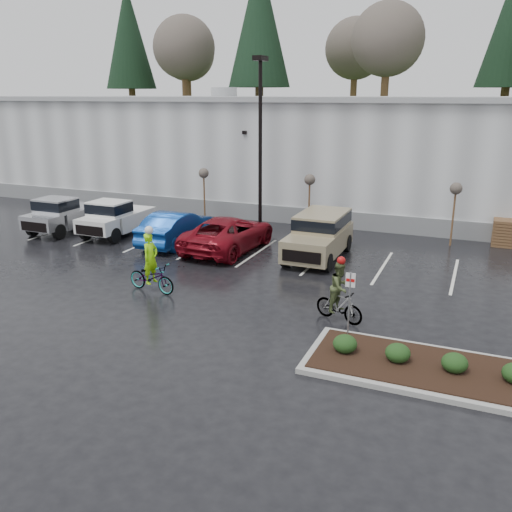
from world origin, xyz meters
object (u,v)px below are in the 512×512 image
at_px(sapling_east, 456,192).
at_px(pickup_white, 120,216).
at_px(lamppost, 260,127).
at_px(cyclist_hivis, 151,272).
at_px(pickup_silver, 68,213).
at_px(suv_tan, 318,237).
at_px(sapling_mid, 310,183).
at_px(cyclist_olive, 339,298).
at_px(fire_lane_sign, 350,297).
at_px(car_red, 229,233).
at_px(pallet_stack_a, 505,233).
at_px(sapling_west, 204,176).
at_px(car_blue, 176,227).

bearing_deg(sapling_east, pickup_white, -165.34).
distance_m(lamppost, cyclist_hivis, 11.59).
relative_size(pickup_silver, suv_tan, 1.02).
relative_size(sapling_east, pickup_silver, 0.62).
relative_size(sapling_mid, cyclist_olive, 1.41).
height_order(lamppost, fire_lane_sign, lamppost).
xyz_separation_m(car_red, cyclist_hivis, (-0.22, -6.44, -0.04)).
distance_m(lamppost, fire_lane_sign, 14.78).
bearing_deg(car_red, fire_lane_sign, 137.58).
bearing_deg(pallet_stack_a, sapling_west, -176.53).
relative_size(pickup_white, suv_tan, 1.02).
bearing_deg(pallet_stack_a, lamppost, -170.91).
bearing_deg(car_red, suv_tan, -172.99).
relative_size(pickup_silver, cyclist_hivis, 2.00).
bearing_deg(sapling_west, pickup_white, -122.82).
bearing_deg(suv_tan, cyclist_hivis, -124.37).
height_order(fire_lane_sign, car_red, fire_lane_sign).
height_order(sapling_west, cyclist_hivis, sapling_west).
bearing_deg(sapling_east, cyclist_hivis, -131.60).
bearing_deg(car_blue, pallet_stack_a, -158.91).
relative_size(pickup_silver, pickup_white, 1.00).
height_order(sapling_west, car_blue, sapling_west).
height_order(sapling_mid, car_red, sapling_mid).
distance_m(suv_tan, cyclist_hivis, 8.24).
distance_m(fire_lane_sign, cyclist_olive, 1.55).
relative_size(sapling_west, car_blue, 0.62).
bearing_deg(suv_tan, car_red, -175.38).
bearing_deg(sapling_east, car_red, -153.14).
xyz_separation_m(sapling_west, cyclist_olive, (11.18, -11.50, -1.90)).
distance_m(pallet_stack_a, suv_tan, 9.88).
relative_size(pickup_silver, car_blue, 1.01).
bearing_deg(cyclist_olive, sapling_east, 5.33).
distance_m(pallet_stack_a, car_blue, 16.59).
distance_m(fire_lane_sign, car_blue, 13.28).
height_order(lamppost, cyclist_hivis, lamppost).
bearing_deg(pallet_stack_a, sapling_east, -158.20).
distance_m(pallet_stack_a, pickup_silver, 23.29).
height_order(lamppost, car_blue, lamppost).
height_order(lamppost, car_red, lamppost).
bearing_deg(pickup_silver, car_red, -1.21).
distance_m(sapling_east, car_blue, 14.02).
bearing_deg(sapling_mid, car_red, -116.22).
distance_m(sapling_mid, car_blue, 7.65).
distance_m(pallet_stack_a, cyclist_olive, 13.59).
bearing_deg(lamppost, pickup_white, -153.54).
height_order(pickup_white, cyclist_hivis, cyclist_hivis).
relative_size(sapling_west, pickup_white, 0.62).
bearing_deg(pickup_silver, fire_lane_sign, -24.02).
bearing_deg(car_blue, sapling_mid, -137.56).
bearing_deg(pickup_silver, sapling_mid, 21.13).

